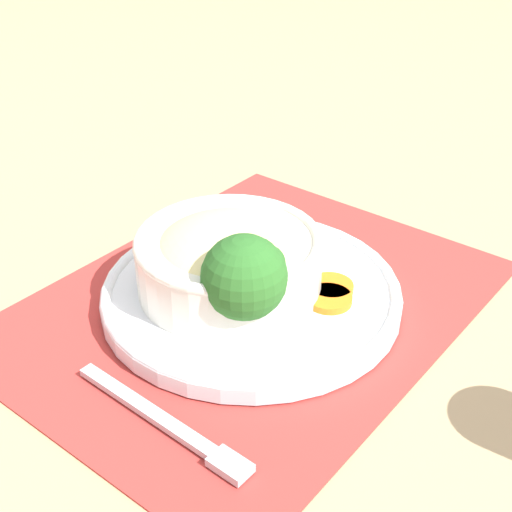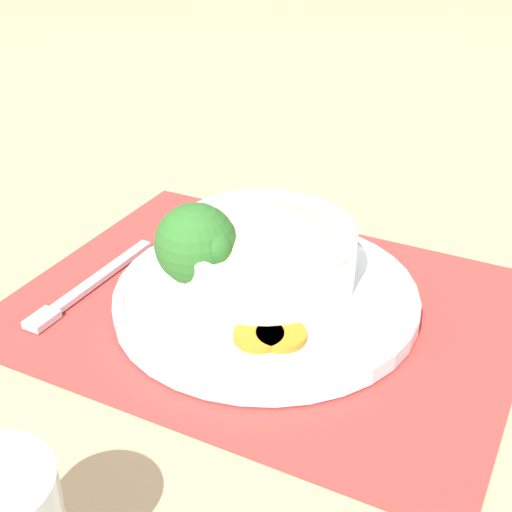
{
  "view_description": "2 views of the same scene",
  "coord_description": "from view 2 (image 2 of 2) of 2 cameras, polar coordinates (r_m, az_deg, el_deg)",
  "views": [
    {
      "loc": [
        0.48,
        0.31,
        0.41
      ],
      "look_at": [
        -0.01,
        -0.0,
        0.05
      ],
      "focal_mm": 50.0,
      "sensor_mm": 36.0,
      "label": 1
    },
    {
      "loc": [
        -0.19,
        0.54,
        0.39
      ],
      "look_at": [
        0.01,
        -0.01,
        0.05
      ],
      "focal_mm": 50.0,
      "sensor_mm": 36.0,
      "label": 2
    }
  ],
  "objects": [
    {
      "name": "fork",
      "position": [
        0.73,
        -13.79,
        -2.71
      ],
      "size": [
        0.04,
        0.18,
        0.01
      ],
      "rotation": [
        0.0,
        0.0,
        -0.14
      ],
      "color": "#B7B7BC",
      "rests_on": "placemat"
    },
    {
      "name": "bowl",
      "position": [
        0.68,
        0.59,
        0.57
      ],
      "size": [
        0.18,
        0.18,
        0.07
      ],
      "color": "silver",
      "rests_on": "plate"
    },
    {
      "name": "ground_plane",
      "position": [
        0.69,
        0.81,
        -4.2
      ],
      "size": [
        4.0,
        4.0,
        0.0
      ],
      "primitive_type": "plane",
      "color": "tan"
    },
    {
      "name": "plate",
      "position": [
        0.69,
        0.82,
        -3.15
      ],
      "size": [
        0.29,
        0.29,
        0.02
      ],
      "color": "silver",
      "rests_on": "placemat"
    },
    {
      "name": "placemat",
      "position": [
        0.69,
        0.82,
        -4.07
      ],
      "size": [
        0.51,
        0.42,
        0.0
      ],
      "color": "#B2332D",
      "rests_on": "ground_plane"
    },
    {
      "name": "carrot_slice_middle",
      "position": [
        0.62,
        2.04,
        -6.36
      ],
      "size": [
        0.04,
        0.04,
        0.01
      ],
      "color": "orange",
      "rests_on": "plate"
    },
    {
      "name": "carrot_slice_near",
      "position": [
        0.62,
        0.22,
        -6.39
      ],
      "size": [
        0.04,
        0.04,
        0.01
      ],
      "color": "orange",
      "rests_on": "plate"
    },
    {
      "name": "broccoli_floret",
      "position": [
        0.65,
        -4.79,
        0.86
      ],
      "size": [
        0.08,
        0.08,
        0.09
      ],
      "color": "#759E51",
      "rests_on": "plate"
    }
  ]
}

